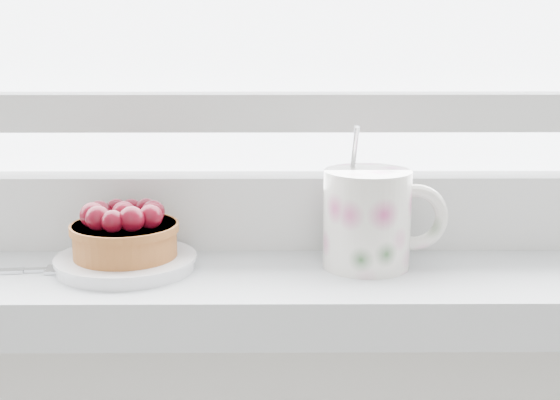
{
  "coord_description": "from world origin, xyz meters",
  "views": [
    {
      "loc": [
        0.05,
        1.23,
        1.15
      ],
      "look_at": [
        0.05,
        1.88,
        1.0
      ],
      "focal_mm": 50.0,
      "sensor_mm": 36.0,
      "label": 1
    }
  ],
  "objects_px": {
    "fork": "(6,271)",
    "floral_mug": "(370,217)",
    "raspberry_tart": "(124,232)",
    "saucer": "(126,263)"
  },
  "relations": [
    {
      "from": "fork",
      "to": "floral_mug",
      "type": "bearing_deg",
      "value": 3.21
    },
    {
      "from": "raspberry_tart",
      "to": "fork",
      "type": "bearing_deg",
      "value": -174.3
    },
    {
      "from": "saucer",
      "to": "raspberry_tart",
      "type": "xyz_separation_m",
      "value": [
        -0.0,
        -0.0,
        0.03
      ]
    },
    {
      "from": "saucer",
      "to": "raspberry_tart",
      "type": "distance_m",
      "value": 0.03
    },
    {
      "from": "saucer",
      "to": "floral_mug",
      "type": "xyz_separation_m",
      "value": [
        0.21,
        0.01,
        0.04
      ]
    },
    {
      "from": "raspberry_tart",
      "to": "floral_mug",
      "type": "distance_m",
      "value": 0.22
    },
    {
      "from": "floral_mug",
      "to": "fork",
      "type": "xyz_separation_m",
      "value": [
        -0.32,
        -0.02,
        -0.04
      ]
    },
    {
      "from": "saucer",
      "to": "fork",
      "type": "height_order",
      "value": "saucer"
    },
    {
      "from": "raspberry_tart",
      "to": "floral_mug",
      "type": "xyz_separation_m",
      "value": [
        0.22,
        0.01,
        0.01
      ]
    },
    {
      "from": "saucer",
      "to": "fork",
      "type": "xyz_separation_m",
      "value": [
        -0.1,
        -0.01,
        -0.0
      ]
    }
  ]
}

